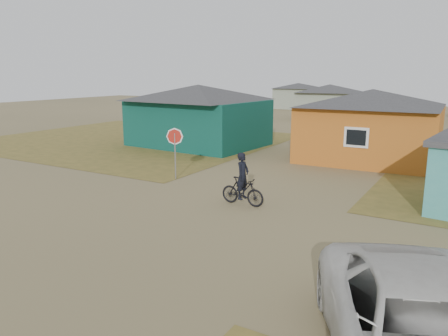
{
  "coord_description": "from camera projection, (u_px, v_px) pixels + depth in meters",
  "views": [
    {
      "loc": [
        7.66,
        -10.63,
        4.76
      ],
      "look_at": [
        -0.35,
        3.0,
        1.3
      ],
      "focal_mm": 35.0,
      "sensor_mm": 36.0,
      "label": 1
    }
  ],
  "objects": [
    {
      "name": "ground",
      "position": [
        186.0,
        227.0,
        13.76
      ],
      "size": [
        120.0,
        120.0,
        0.0
      ],
      "primitive_type": "plane",
      "color": "olive"
    },
    {
      "name": "stop_sign",
      "position": [
        175.0,
        141.0,
        19.61
      ],
      "size": [
        0.77,
        0.08,
        2.35
      ],
      "color": "gray",
      "rests_on": "ground"
    },
    {
      "name": "house_yellow",
      "position": [
        371.0,
        124.0,
        23.88
      ],
      "size": [
        7.72,
        6.76,
        3.9
      ],
      "color": "#BA621C",
      "rests_on": "ground"
    },
    {
      "name": "grass_nw",
      "position": [
        132.0,
        140.0,
        31.64
      ],
      "size": [
        20.0,
        18.0,
        0.0
      ],
      "primitive_type": "cube",
      "color": "olive",
      "rests_on": "ground"
    },
    {
      "name": "house_pale_north",
      "position": [
        298.0,
        95.0,
        59.05
      ],
      "size": [
        6.28,
        5.81,
        3.4
      ],
      "color": "gray",
      "rests_on": "ground"
    },
    {
      "name": "house_teal",
      "position": [
        198.0,
        114.0,
        28.9
      ],
      "size": [
        8.93,
        7.08,
        4.0
      ],
      "color": "#0A3B32",
      "rests_on": "ground"
    },
    {
      "name": "house_pale_west",
      "position": [
        329.0,
        101.0,
        44.96
      ],
      "size": [
        7.04,
        6.15,
        3.6
      ],
      "color": "gray",
      "rests_on": "ground"
    },
    {
      "name": "cyclist",
      "position": [
        243.0,
        186.0,
        15.91
      ],
      "size": [
        1.74,
        0.63,
        1.95
      ],
      "color": "black",
      "rests_on": "ground"
    }
  ]
}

